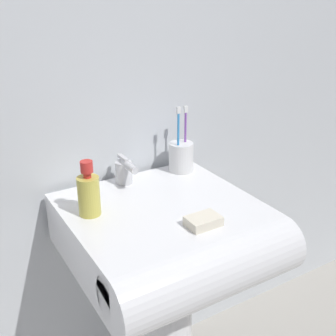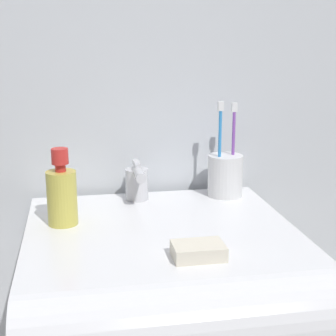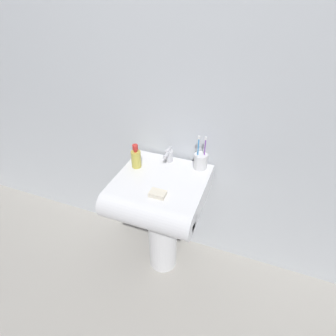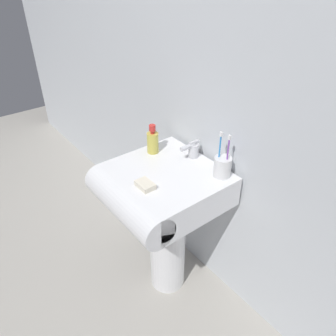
{
  "view_description": "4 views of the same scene",
  "coord_description": "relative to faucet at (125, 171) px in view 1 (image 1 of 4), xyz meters",
  "views": [
    {
      "loc": [
        -0.51,
        -0.89,
        1.31
      ],
      "look_at": [
        0.02,
        -0.01,
        0.88
      ],
      "focal_mm": 45.0,
      "sensor_mm": 36.0,
      "label": 1
    },
    {
      "loc": [
        -0.15,
        -0.91,
        1.12
      ],
      "look_at": [
        0.02,
        0.02,
        0.88
      ],
      "focal_mm": 55.0,
      "sensor_mm": 36.0,
      "label": 2
    },
    {
      "loc": [
        0.45,
        -1.09,
        1.67
      ],
      "look_at": [
        0.03,
        0.02,
        0.83
      ],
      "focal_mm": 28.0,
      "sensor_mm": 36.0,
      "label": 3
    },
    {
      "loc": [
        0.98,
        -0.77,
        1.62
      ],
      "look_at": [
        0.01,
        -0.0,
        0.79
      ],
      "focal_mm": 35.0,
      "sensor_mm": 36.0,
      "label": 4
    }
  ],
  "objects": [
    {
      "name": "wall_back",
      "position": [
        0.02,
        0.1,
        0.39
      ],
      "size": [
        5.0,
        0.05,
        2.4
      ],
      "primitive_type": "cube",
      "color": "silver",
      "rests_on": "ground"
    },
    {
      "name": "soap_bottle",
      "position": [
        -0.16,
        -0.12,
        0.02
      ],
      "size": [
        0.06,
        0.06,
        0.15
      ],
      "color": "gold",
      "rests_on": "sink_basin"
    },
    {
      "name": "toothbrush_cup",
      "position": [
        0.2,
        -0.0,
        0.01
      ],
      "size": [
        0.08,
        0.08,
        0.22
      ],
      "color": "white",
      "rests_on": "sink_basin"
    },
    {
      "name": "sink_pedestal",
      "position": [
        0.02,
        -0.17,
        -0.5
      ],
      "size": [
        0.19,
        0.19,
        0.62
      ],
      "primitive_type": "cylinder",
      "color": "white",
      "rests_on": "ground"
    },
    {
      "name": "bar_soap",
      "position": [
        0.06,
        -0.32,
        -0.03
      ],
      "size": [
        0.08,
        0.06,
        0.02
      ],
      "primitive_type": "cube",
      "color": "silver",
      "rests_on": "sink_basin"
    },
    {
      "name": "sink_basin",
      "position": [
        0.02,
        -0.23,
        -0.12
      ],
      "size": [
        0.51,
        0.53,
        0.15
      ],
      "color": "white",
      "rests_on": "sink_pedestal"
    },
    {
      "name": "faucet",
      "position": [
        0.0,
        0.0,
        0.0
      ],
      "size": [
        0.05,
        0.11,
        0.09
      ],
      "color": "silver",
      "rests_on": "sink_basin"
    }
  ]
}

